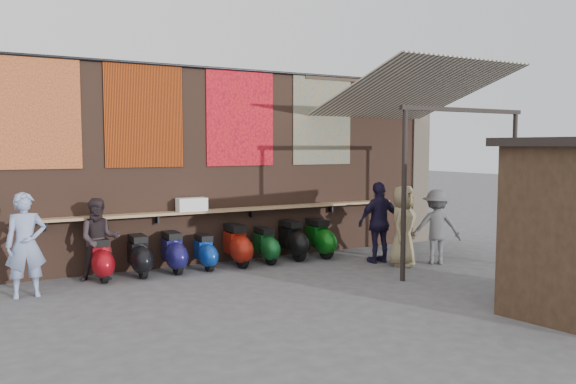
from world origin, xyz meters
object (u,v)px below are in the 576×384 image
at_px(shelf_box, 192,204).
at_px(scooter_stool_4, 237,245).
at_px(scooter_stool_6, 293,240).
at_px(shopper_navy, 379,222).
at_px(scooter_stool_0, 101,260).
at_px(diner_left, 26,245).
at_px(scooter_stool_7, 319,238).
at_px(shopper_tan, 403,226).
at_px(shopper_grey, 436,227).
at_px(scooter_stool_5, 266,245).
at_px(diner_right, 99,240).
at_px(scooter_stool_1, 139,256).
at_px(scooter_stool_3, 205,252).
at_px(scooter_stool_2, 174,252).

relative_size(shelf_box, scooter_stool_4, 0.67).
bearing_deg(scooter_stool_6, shopper_navy, -39.26).
relative_size(scooter_stool_0, diner_left, 0.47).
bearing_deg(shopper_navy, scooter_stool_0, -8.15).
height_order(scooter_stool_4, scooter_stool_6, scooter_stool_4).
bearing_deg(shopper_navy, scooter_stool_6, -35.67).
xyz_separation_m(scooter_stool_0, scooter_stool_4, (2.64, -0.01, 0.04)).
height_order(scooter_stool_6, scooter_stool_7, scooter_stool_7).
bearing_deg(scooter_stool_7, shopper_tan, -56.51).
distance_m(diner_left, shopper_grey, 7.65).
bearing_deg(shelf_box, shopper_tan, -26.31).
xyz_separation_m(scooter_stool_0, scooter_stool_5, (3.27, -0.03, -0.01)).
bearing_deg(diner_right, scooter_stool_5, 7.46).
relative_size(scooter_stool_1, diner_left, 0.47).
bearing_deg(scooter_stool_0, shopper_grey, -15.58).
bearing_deg(scooter_stool_5, shopper_tan, -33.69).
bearing_deg(shopper_tan, scooter_stool_4, 121.60).
bearing_deg(scooter_stool_7, shelf_box, 173.24).
bearing_deg(scooter_stool_7, scooter_stool_1, 179.53).
bearing_deg(scooter_stool_3, scooter_stool_0, 179.04).
bearing_deg(shopper_navy, shopper_tan, 120.79).
distance_m(scooter_stool_7, shopper_grey, 2.48).
distance_m(scooter_stool_5, shopper_navy, 2.40).
xyz_separation_m(scooter_stool_1, shopper_navy, (4.68, -1.12, 0.46)).
distance_m(scooter_stool_3, scooter_stool_6, 2.00).
bearing_deg(scooter_stool_5, scooter_stool_3, -179.71).
xyz_separation_m(scooter_stool_2, scooter_stool_3, (0.62, -0.04, -0.05)).
bearing_deg(diner_left, diner_right, 26.08).
bearing_deg(shopper_tan, shopper_grey, -44.95).
distance_m(scooter_stool_2, diner_left, 2.69).
xyz_separation_m(scooter_stool_0, shopper_grey, (6.32, -1.76, 0.39)).
distance_m(scooter_stool_5, scooter_stool_7, 1.30).
bearing_deg(scooter_stool_2, scooter_stool_3, -4.05).
height_order(scooter_stool_0, shopper_grey, shopper_grey).
height_order(scooter_stool_0, scooter_stool_6, scooter_stool_6).
bearing_deg(scooter_stool_5, diner_right, 179.56).
height_order(scooter_stool_1, diner_right, diner_right).
bearing_deg(diner_right, shelf_box, 17.23).
height_order(scooter_stool_3, diner_right, diner_right).
distance_m(scooter_stool_3, scooter_stool_7, 2.62).
height_order(scooter_stool_1, shopper_tan, shopper_tan).
relative_size(diner_left, shopper_tan, 1.03).
height_order(scooter_stool_0, shopper_navy, shopper_navy).
height_order(scooter_stool_1, scooter_stool_5, scooter_stool_1).
bearing_deg(scooter_stool_1, shopper_navy, -13.43).
bearing_deg(scooter_stool_5, scooter_stool_6, 5.58).
height_order(scooter_stool_3, shopper_navy, shopper_navy).
xyz_separation_m(scooter_stool_7, diner_left, (-5.82, -0.57, 0.43)).
xyz_separation_m(scooter_stool_4, scooter_stool_6, (1.31, 0.05, -0.00)).
xyz_separation_m(scooter_stool_3, shopper_grey, (4.37, -1.73, 0.43)).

